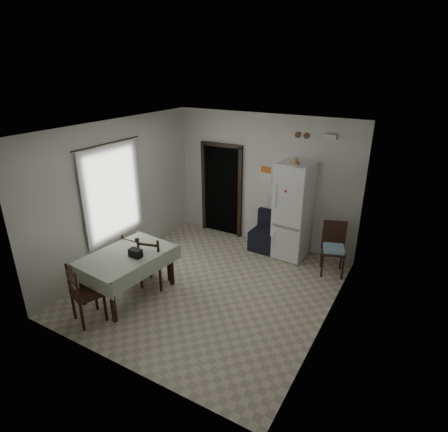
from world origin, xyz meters
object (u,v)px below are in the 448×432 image
object	(u,v)px
dining_chair_far_right	(154,260)
corner_chair	(333,250)
navy_seat	(268,232)
dining_chair_far_left	(137,254)
dining_chair_near_head	(87,293)
dining_table	(128,274)
fridge	(293,211)

from	to	relation	value
dining_chair_far_right	corner_chair	bearing A→B (deg)	-158.66
navy_seat	dining_chair_far_left	world-z (taller)	dining_chair_far_left
dining_chair_far_right	dining_chair_near_head	bearing A→B (deg)	64.45
dining_chair_far_left	dining_table	bearing A→B (deg)	116.28
dining_chair_near_head	dining_chair_far_left	bearing A→B (deg)	-59.23
dining_table	dining_chair_far_left	world-z (taller)	dining_chair_far_left
corner_chair	dining_chair_far_left	distance (m)	3.78
navy_seat	dining_chair_near_head	bearing A→B (deg)	-110.32
fridge	dining_chair_far_left	bearing A→B (deg)	-131.97
navy_seat	fridge	bearing A→B (deg)	1.45
dining_chair_near_head	navy_seat	bearing A→B (deg)	-92.02
dining_chair_far_left	dining_chair_near_head	xyz separation A→B (m)	(0.28, -1.45, 0.06)
fridge	corner_chair	xyz separation A→B (m)	(0.97, -0.32, -0.50)
dining_chair_far_left	dining_chair_near_head	bearing A→B (deg)	98.33
dining_table	dining_chair_far_right	size ratio (longest dim) A/B	1.51
dining_chair_far_left	dining_chair_near_head	size ratio (longest dim) A/B	0.88
dining_chair_far_right	dining_chair_near_head	world-z (taller)	dining_chair_far_right
dining_chair_far_left	navy_seat	bearing A→B (deg)	-130.79
corner_chair	dining_chair_far_right	world-z (taller)	corner_chair
fridge	dining_chair_near_head	world-z (taller)	fridge
dining_chair_near_head	corner_chair	bearing A→B (deg)	-111.68
navy_seat	corner_chair	size ratio (longest dim) A/B	0.81
fridge	corner_chair	world-z (taller)	fridge
navy_seat	dining_chair_far_left	bearing A→B (deg)	-126.63
corner_chair	dining_chair_near_head	xyz separation A→B (m)	(-2.98, -3.37, -0.01)
dining_table	dining_chair_far_left	xyz separation A→B (m)	(-0.33, 0.59, 0.04)
fridge	dining_table	distance (m)	3.50
corner_chair	dining_table	distance (m)	3.86
navy_seat	corner_chair	world-z (taller)	corner_chair
dining_table	dining_chair_far_left	bearing A→B (deg)	124.68
fridge	dining_chair_far_right	distance (m)	2.98
corner_chair	navy_seat	bearing A→B (deg)	150.13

